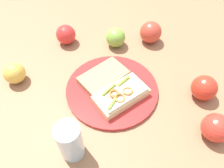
{
  "coord_description": "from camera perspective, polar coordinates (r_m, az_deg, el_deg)",
  "views": [
    {
      "loc": [
        -0.36,
        -0.22,
        0.55
      ],
      "look_at": [
        0.0,
        0.0,
        0.03
      ],
      "focal_mm": 35.47,
      "sensor_mm": 36.0,
      "label": 1
    }
  ],
  "objects": [
    {
      "name": "apple_3",
      "position": [
        0.71,
        22.66,
        -0.93
      ],
      "size": [
        0.11,
        0.11,
        0.08
      ],
      "primitive_type": "sphere",
      "rotation": [
        0.0,
        0.0,
        4.15
      ],
      "color": "red",
      "rests_on": "ground_plane"
    },
    {
      "name": "drinking_glass",
      "position": [
        0.55,
        -10.72,
        -14.34
      ],
      "size": [
        0.06,
        0.06,
        0.12
      ],
      "primitive_type": "cylinder",
      "color": "silver",
      "rests_on": "ground_plane"
    },
    {
      "name": "apple_1",
      "position": [
        0.85,
        -11.81,
        12.37
      ],
      "size": [
        0.1,
        0.1,
        0.07
      ],
      "primitive_type": "sphere",
      "rotation": [
        0.0,
        0.0,
        0.57
      ],
      "color": "red",
      "rests_on": "ground_plane"
    },
    {
      "name": "apple_4",
      "position": [
        0.85,
        9.93,
        13.0
      ],
      "size": [
        0.11,
        0.11,
        0.08
      ],
      "primitive_type": "sphere",
      "rotation": [
        0.0,
        0.0,
        2.21
      ],
      "color": "#C43E2D",
      "rests_on": "ground_plane"
    },
    {
      "name": "plate",
      "position": [
        0.69,
        -0.0,
        -1.35
      ],
      "size": [
        0.29,
        0.29,
        0.01
      ],
      "primitive_type": "cylinder",
      "color": "#B62D2A",
      "rests_on": "ground_plane"
    },
    {
      "name": "ground_plane",
      "position": [
        0.7,
        -0.0,
        -1.64
      ],
      "size": [
        2.0,
        2.0,
        0.0
      ],
      "primitive_type": "plane",
      "color": "#986947",
      "rests_on": "ground"
    },
    {
      "name": "apple_5",
      "position": [
        0.64,
        25.22,
        -10.16
      ],
      "size": [
        0.1,
        0.1,
        0.08
      ],
      "primitive_type": "sphere",
      "rotation": [
        0.0,
        0.0,
        4.24
      ],
      "color": "red",
      "rests_on": "ground_plane"
    },
    {
      "name": "bread_slice_side",
      "position": [
        0.7,
        -2.19,
        1.86
      ],
      "size": [
        0.17,
        0.13,
        0.02
      ],
      "primitive_type": "cube",
      "rotation": [
        0.0,
        0.0,
        2.83
      ],
      "color": "tan",
      "rests_on": "plate"
    },
    {
      "name": "sandwich",
      "position": [
        0.65,
        2.32,
        -2.73
      ],
      "size": [
        0.18,
        0.14,
        0.04
      ],
      "rotation": [
        0.0,
        0.0,
        2.76
      ],
      "color": "beige",
      "rests_on": "plate"
    },
    {
      "name": "apple_2",
      "position": [
        0.76,
        -23.85,
        2.57
      ],
      "size": [
        0.07,
        0.07,
        0.07
      ],
      "primitive_type": "sphere",
      "rotation": [
        0.0,
        0.0,
        6.26
      ],
      "color": "gold",
      "rests_on": "ground_plane"
    },
    {
      "name": "apple_0",
      "position": [
        0.82,
        0.94,
        11.91
      ],
      "size": [
        0.09,
        0.09,
        0.07
      ],
      "primitive_type": "sphere",
      "rotation": [
        0.0,
        0.0,
        2.86
      ],
      "color": "#7EB541",
      "rests_on": "ground_plane"
    }
  ]
}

